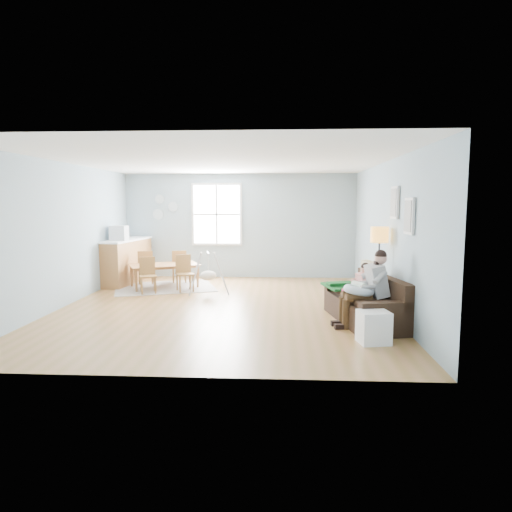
# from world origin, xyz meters

# --- Properties ---
(room) EXTENTS (8.40, 9.40, 3.90)m
(room) POSITION_xyz_m (0.00, 0.00, 2.42)
(room) COLOR olive
(window) EXTENTS (1.32, 0.08, 1.62)m
(window) POSITION_xyz_m (-0.60, 3.46, 1.65)
(window) COLOR silver
(window) RESTS_ON room
(pictures) EXTENTS (0.05, 1.34, 0.74)m
(pictures) POSITION_xyz_m (2.97, -1.05, 1.85)
(pictures) COLOR silver
(pictures) RESTS_ON room
(wall_plates) EXTENTS (0.67, 0.02, 0.66)m
(wall_plates) POSITION_xyz_m (-2.00, 3.47, 1.83)
(wall_plates) COLOR #9FB5BF
(wall_plates) RESTS_ON room
(sofa) EXTENTS (1.16, 2.01, 0.77)m
(sofa) POSITION_xyz_m (2.50, -0.97, 0.27)
(sofa) COLOR black
(sofa) RESTS_ON room
(green_throw) EXTENTS (1.03, 0.93, 0.04)m
(green_throw) POSITION_xyz_m (2.31, -0.36, 0.49)
(green_throw) COLOR #125120
(green_throw) RESTS_ON sofa
(beige_pillow) EXTENTS (0.21, 0.49, 0.47)m
(beige_pillow) POSITION_xyz_m (2.60, -0.44, 0.70)
(beige_pillow) COLOR tan
(beige_pillow) RESTS_ON sofa
(father) EXTENTS (0.89, 0.47, 1.22)m
(father) POSITION_xyz_m (2.44, -1.25, 0.65)
(father) COLOR gray
(father) RESTS_ON sofa
(nursing_pillow) EXTENTS (0.61, 0.60, 0.20)m
(nursing_pillow) POSITION_xyz_m (2.30, -1.28, 0.59)
(nursing_pillow) COLOR silver
(nursing_pillow) RESTS_ON father
(infant) EXTENTS (0.22, 0.34, 0.12)m
(infant) POSITION_xyz_m (2.29, -1.25, 0.67)
(infant) COLOR silver
(infant) RESTS_ON nursing_pillow
(toddler) EXTENTS (0.51, 0.35, 0.76)m
(toddler) POSITION_xyz_m (2.40, -0.80, 0.65)
(toddler) COLOR white
(toddler) RESTS_ON sofa
(floor_lamp) EXTENTS (0.31, 0.31, 1.53)m
(floor_lamp) POSITION_xyz_m (2.80, -0.30, 1.26)
(floor_lamp) COLOR black
(floor_lamp) RESTS_ON room
(storage_cube) EXTENTS (0.46, 0.43, 0.45)m
(storage_cube) POSITION_xyz_m (2.37, -2.11, 0.23)
(storage_cube) COLOR white
(storage_cube) RESTS_ON room
(rug) EXTENTS (2.62, 2.29, 0.01)m
(rug) POSITION_xyz_m (-1.60, 1.89, 0.01)
(rug) COLOR gray
(rug) RESTS_ON room
(dining_table) EXTENTS (1.76, 1.45, 0.54)m
(dining_table) POSITION_xyz_m (-1.60, 1.89, 0.27)
(dining_table) COLOR brown
(dining_table) RESTS_ON rug
(chair_sw) EXTENTS (0.45, 0.45, 0.78)m
(chair_sw) POSITION_xyz_m (-1.80, 1.24, 0.43)
(chair_sw) COLOR brown
(chair_sw) RESTS_ON rug
(chair_se) EXTENTS (0.48, 0.48, 0.81)m
(chair_se) POSITION_xyz_m (-1.06, 1.50, 0.45)
(chair_se) COLOR brown
(chair_se) RESTS_ON rug
(chair_nw) EXTENTS (0.44, 0.44, 0.81)m
(chair_nw) POSITION_xyz_m (-2.16, 2.28, 0.45)
(chair_nw) COLOR brown
(chair_nw) RESTS_ON rug
(chair_ne) EXTENTS (0.44, 0.44, 0.80)m
(chair_ne) POSITION_xyz_m (-1.40, 2.54, 0.44)
(chair_ne) COLOR brown
(chair_ne) RESTS_ON rug
(counter) EXTENTS (0.79, 1.97, 1.07)m
(counter) POSITION_xyz_m (-2.70, 2.48, 0.54)
(counter) COLOR brown
(counter) RESTS_ON room
(monitor) EXTENTS (0.37, 0.35, 0.34)m
(monitor) POSITION_xyz_m (-2.73, 2.12, 1.25)
(monitor) COLOR silver
(monitor) RESTS_ON counter
(baby_swing) EXTENTS (1.00, 1.02, 0.87)m
(baby_swing) POSITION_xyz_m (-0.50, 1.35, 0.39)
(baby_swing) COLOR silver
(baby_swing) RESTS_ON room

